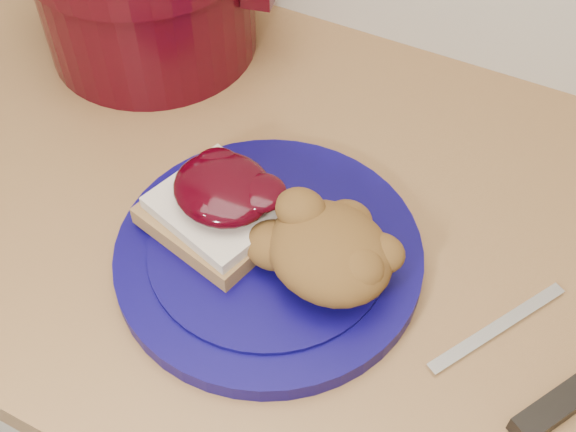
% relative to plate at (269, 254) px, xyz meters
% --- Properties ---
extents(base_cabinet, '(4.00, 0.60, 0.86)m').
position_rel_plate_xyz_m(base_cabinet, '(0.04, 0.07, -0.48)').
color(base_cabinet, beige).
rests_on(base_cabinet, floor).
extents(plate, '(0.37, 0.37, 0.02)m').
position_rel_plate_xyz_m(plate, '(0.00, 0.00, 0.00)').
color(plate, '#0A0548').
rests_on(plate, wood_countertop).
extents(sandwich, '(0.14, 0.13, 0.06)m').
position_rel_plate_xyz_m(sandwich, '(-0.05, 0.00, 0.04)').
color(sandwich, olive).
rests_on(sandwich, plate).
extents(stuffing_mound, '(0.14, 0.13, 0.06)m').
position_rel_plate_xyz_m(stuffing_mound, '(0.06, -0.00, 0.04)').
color(stuffing_mound, brown).
rests_on(stuffing_mound, plate).
extents(butter_knife, '(0.09, 0.14, 0.00)m').
position_rel_plate_xyz_m(butter_knife, '(0.21, 0.03, -0.01)').
color(butter_knife, silver).
rests_on(butter_knife, wood_countertop).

